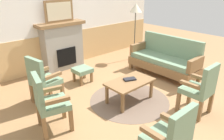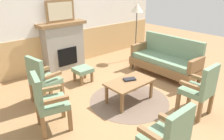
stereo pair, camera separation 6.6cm
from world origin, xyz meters
name	(u,v)px [view 1 (the left image)]	position (x,y,z in m)	size (l,w,h in m)	color
ground_plane	(123,99)	(0.00, 0.00, 0.00)	(14.00, 14.00, 0.00)	#997047
wall_back	(55,20)	(0.00, 2.60, 1.31)	(7.20, 0.14, 2.70)	white
fireplace	(62,46)	(0.00, 2.35, 0.65)	(1.30, 0.44, 1.28)	gray
framed_picture	(59,11)	(0.00, 2.35, 1.56)	(0.80, 0.04, 0.56)	brown
couch	(165,60)	(1.69, 0.20, 0.40)	(0.70, 1.80, 0.98)	brown
coffee_table	(130,83)	(0.06, -0.12, 0.39)	(0.96, 0.56, 0.44)	brown
round_rug	(129,100)	(0.06, -0.12, 0.00)	(1.62, 1.62, 0.01)	brown
book_on_table	(130,79)	(0.10, -0.07, 0.46)	(0.24, 0.14, 0.03)	black
footstool	(82,71)	(-0.13, 1.25, 0.28)	(0.40, 0.40, 0.36)	brown
armchair_near_fireplace	(48,101)	(-1.57, 0.13, 0.54)	(0.58, 0.58, 0.98)	brown
armchair_by_window_left	(42,79)	(-1.26, 0.96, 0.54)	(0.55, 0.55, 0.98)	brown
armchair_front_left	(201,87)	(0.64, -1.28, 0.54)	(0.48, 0.48, 0.98)	brown
armchair_front_center	(171,137)	(-0.88, -1.66, 0.54)	(0.49, 0.49, 0.98)	brown
floor_lamp_by_couch	(136,11)	(2.05, 1.57, 1.45)	(0.36, 0.36, 1.68)	#332D28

